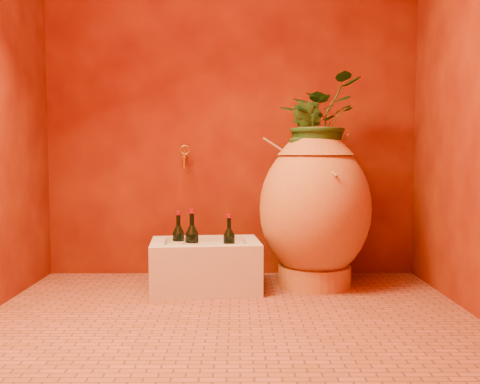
{
  "coord_description": "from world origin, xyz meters",
  "views": [
    {
      "loc": [
        0.04,
        -2.65,
        0.82
      ],
      "look_at": [
        0.06,
        0.35,
        0.61
      ],
      "focal_mm": 40.0,
      "sensor_mm": 36.0,
      "label": 1
    }
  ],
  "objects_px": {
    "amphora": "(315,208)",
    "wine_bottle_a": "(179,243)",
    "wine_bottle_b": "(229,246)",
    "wine_bottle_c": "(192,245)",
    "wall_tap": "(185,156)",
    "stone_basin": "(205,266)"
  },
  "relations": [
    {
      "from": "amphora",
      "to": "stone_basin",
      "type": "xyz_separation_m",
      "value": [
        -0.68,
        -0.1,
        -0.35
      ]
    },
    {
      "from": "wine_bottle_c",
      "to": "wall_tap",
      "type": "xyz_separation_m",
      "value": [
        -0.08,
        0.44,
        0.53
      ]
    },
    {
      "from": "wine_bottle_b",
      "to": "amphora",
      "type": "bearing_deg",
      "value": 12.31
    },
    {
      "from": "amphora",
      "to": "wine_bottle_c",
      "type": "relative_size",
      "value": 2.95
    },
    {
      "from": "wine_bottle_a",
      "to": "wall_tap",
      "type": "distance_m",
      "value": 0.62
    },
    {
      "from": "wine_bottle_c",
      "to": "wall_tap",
      "type": "height_order",
      "value": "wall_tap"
    },
    {
      "from": "wine_bottle_b",
      "to": "wall_tap",
      "type": "height_order",
      "value": "wall_tap"
    },
    {
      "from": "stone_basin",
      "to": "wine_bottle_c",
      "type": "xyz_separation_m",
      "value": [
        -0.07,
        -0.07,
        0.14
      ]
    },
    {
      "from": "amphora",
      "to": "wine_bottle_a",
      "type": "bearing_deg",
      "value": -177.29
    },
    {
      "from": "amphora",
      "to": "stone_basin",
      "type": "distance_m",
      "value": 0.77
    },
    {
      "from": "wine_bottle_a",
      "to": "wine_bottle_c",
      "type": "distance_m",
      "value": 0.16
    },
    {
      "from": "wine_bottle_c",
      "to": "stone_basin",
      "type": "bearing_deg",
      "value": 42.23
    },
    {
      "from": "wine_bottle_a",
      "to": "wall_tap",
      "type": "height_order",
      "value": "wall_tap"
    },
    {
      "from": "stone_basin",
      "to": "wine_bottle_c",
      "type": "bearing_deg",
      "value": -137.77
    },
    {
      "from": "wine_bottle_a",
      "to": "wine_bottle_b",
      "type": "bearing_deg",
      "value": -13.67
    },
    {
      "from": "wine_bottle_a",
      "to": "wall_tap",
      "type": "relative_size",
      "value": 1.95
    },
    {
      "from": "amphora",
      "to": "wine_bottle_b",
      "type": "relative_size",
      "value": 3.32
    },
    {
      "from": "amphora",
      "to": "wine_bottle_b",
      "type": "distance_m",
      "value": 0.59
    },
    {
      "from": "amphora",
      "to": "wine_bottle_b",
      "type": "xyz_separation_m",
      "value": [
        -0.53,
        -0.12,
        -0.22
      ]
    },
    {
      "from": "wine_bottle_c",
      "to": "wall_tap",
      "type": "bearing_deg",
      "value": 100.62
    },
    {
      "from": "wall_tap",
      "to": "stone_basin",
      "type": "bearing_deg",
      "value": -67.24
    },
    {
      "from": "wine_bottle_b",
      "to": "wall_tap",
      "type": "distance_m",
      "value": 0.73
    }
  ]
}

